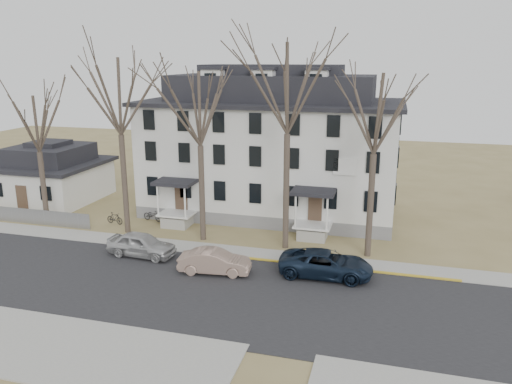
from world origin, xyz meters
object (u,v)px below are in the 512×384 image
(small_house, at_px, (52,176))
(tree_bungalow, at_px, (36,120))
(tree_center, at_px, (288,82))
(tree_mid_left, at_px, (199,104))
(tree_far_left, at_px, (118,91))
(car_silver, at_px, (142,245))
(car_tan, at_px, (215,262))
(car_navy, at_px, (326,264))
(boarding_house, at_px, (271,148))
(bicycle_right, at_px, (115,219))
(tree_mid_right, at_px, (376,108))
(bicycle_left, at_px, (153,216))

(small_house, height_order, tree_bungalow, tree_bungalow)
(tree_center, bearing_deg, tree_mid_left, 180.00)
(tree_far_left, xyz_separation_m, car_silver, (3.30, -4.02, -9.57))
(tree_bungalow, bearing_deg, car_tan, -18.49)
(tree_bungalow, height_order, car_navy, tree_bungalow)
(boarding_house, xyz_separation_m, tree_bungalow, (-16.00, -8.15, 2.74))
(boarding_house, distance_m, car_tan, 14.23)
(tree_bungalow, bearing_deg, tree_far_left, 0.00)
(bicycle_right, bearing_deg, tree_mid_right, -82.94)
(bicycle_left, height_order, bicycle_right, bicycle_left)
(car_navy, height_order, bicycle_right, car_navy)
(boarding_house, distance_m, bicycle_right, 13.74)
(tree_mid_left, bearing_deg, tree_far_left, 180.00)
(tree_far_left, height_order, car_navy, tree_far_left)
(car_tan, distance_m, car_navy, 6.62)
(tree_bungalow, height_order, bicycle_left, tree_bungalow)
(tree_far_left, xyz_separation_m, tree_center, (12.00, 0.00, 0.74))
(tree_far_left, height_order, car_tan, tree_far_left)
(small_house, relative_size, bicycle_left, 4.95)
(tree_mid_right, relative_size, tree_bungalow, 1.18)
(small_house, relative_size, tree_mid_left, 0.68)
(car_navy, bearing_deg, tree_mid_left, 65.98)
(tree_center, distance_m, tree_bungalow, 19.23)
(tree_mid_left, xyz_separation_m, bicycle_right, (-7.85, 1.31, -9.15))
(tree_mid_left, bearing_deg, car_navy, -23.15)
(small_house, distance_m, car_silver, 17.64)
(tree_mid_right, xyz_separation_m, car_silver, (-14.20, -4.02, -8.83))
(bicycle_left, bearing_deg, tree_mid_right, -86.24)
(tree_center, height_order, tree_bungalow, tree_center)
(tree_center, relative_size, car_tan, 3.42)
(small_house, relative_size, tree_center, 0.59)
(tree_mid_left, bearing_deg, tree_center, 0.00)
(car_silver, xyz_separation_m, bicycle_right, (-5.15, 5.33, -0.32))
(car_tan, height_order, bicycle_left, car_tan)
(car_silver, bearing_deg, car_tan, -99.26)
(boarding_house, xyz_separation_m, tree_center, (3.00, -8.15, 5.71))
(tree_mid_right, distance_m, tree_bungalow, 24.54)
(bicycle_left, bearing_deg, boarding_house, -44.06)
(car_tan, xyz_separation_m, bicycle_left, (-8.14, 8.05, -0.25))
(tree_mid_right, bearing_deg, car_navy, -119.09)
(tree_mid_right, bearing_deg, small_house, 167.73)
(boarding_house, bearing_deg, bicycle_left, -147.17)
(tree_far_left, relative_size, tree_mid_right, 1.08)
(tree_mid_left, bearing_deg, boarding_house, 69.80)
(small_house, height_order, tree_far_left, tree_far_left)
(car_tan, bearing_deg, small_house, 53.02)
(boarding_house, height_order, car_navy, boarding_house)
(tree_mid_left, relative_size, car_navy, 2.32)
(tree_mid_right, distance_m, car_tan, 13.52)
(bicycle_right, bearing_deg, car_tan, -110.83)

